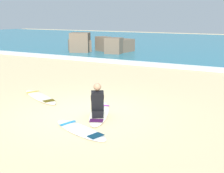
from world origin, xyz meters
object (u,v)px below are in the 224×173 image
(surfboard_main, at_px, (99,113))
(surfboard_spare_near, at_px, (40,97))
(surfboard_spare_far, at_px, (80,130))
(surfer_seated, at_px, (97,103))

(surfboard_main, xyz_separation_m, surfboard_spare_near, (-2.73, 0.56, -0.00))
(surfboard_main, distance_m, surfboard_spare_far, 1.35)
(surfboard_main, height_order, surfer_seated, surfer_seated)
(surfer_seated, distance_m, surfboard_spare_far, 1.13)
(surfboard_spare_near, bearing_deg, surfboard_main, -11.62)
(surfboard_main, height_order, surfboard_spare_near, same)
(surfboard_main, bearing_deg, surfboard_spare_near, 168.38)
(surfer_seated, xyz_separation_m, surfboard_spare_far, (0.11, -1.05, -0.40))
(surfer_seated, height_order, surfboard_spare_far, surfer_seated)
(surfer_seated, relative_size, surfboard_spare_near, 0.41)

